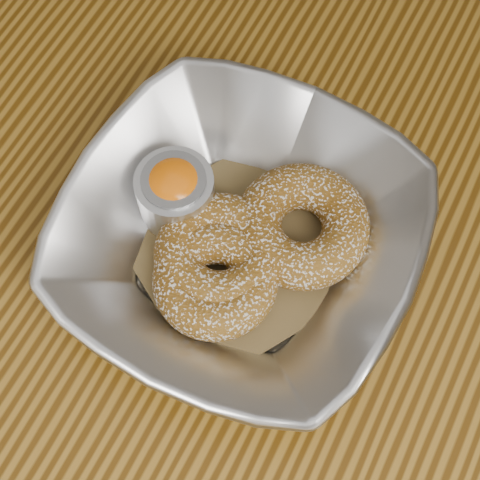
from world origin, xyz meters
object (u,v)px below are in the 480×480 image
at_px(table, 225,291).
at_px(serving_bowl, 240,240).
at_px(donut_extra, 220,254).
at_px(ramekin, 176,192).
at_px(donut_back, 302,226).
at_px(donut_front, 215,280).

distance_m(table, serving_bowl, 0.13).
height_order(donut_extra, ramekin, ramekin).
relative_size(serving_bowl, donut_back, 2.54).
bearing_deg(table, donut_extra, -66.02).
relative_size(serving_bowl, donut_extra, 2.65).
height_order(table, donut_back, donut_back).
xyz_separation_m(donut_back, donut_front, (-0.04, -0.06, -0.00)).
bearing_deg(serving_bowl, donut_back, 43.04).
bearing_deg(donut_front, donut_extra, 108.68).
xyz_separation_m(serving_bowl, ramekin, (-0.06, 0.01, 0.00)).
bearing_deg(serving_bowl, donut_front, -94.00).
xyz_separation_m(donut_front, ramekin, (-0.06, 0.04, 0.01)).
height_order(donut_front, donut_extra, donut_extra).
bearing_deg(donut_front, donut_back, 60.90).
xyz_separation_m(table, donut_back, (0.05, 0.03, 0.13)).
height_order(table, donut_extra, donut_extra).
height_order(serving_bowl, donut_back, serving_bowl).
distance_m(donut_back, ramekin, 0.09).
xyz_separation_m(table, serving_bowl, (0.02, -0.00, 0.13)).
bearing_deg(ramekin, serving_bowl, -10.57).
bearing_deg(donut_back, ramekin, -167.33).
relative_size(serving_bowl, donut_front, 2.81).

